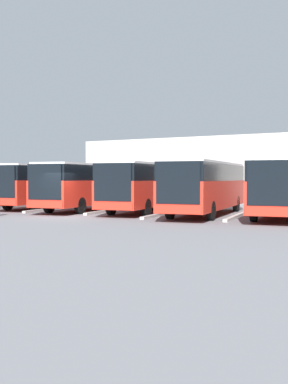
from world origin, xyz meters
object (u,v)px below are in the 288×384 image
at_px(bus_3, 150,185).
at_px(bus_4, 91,184).
at_px(bus_6, 9,183).
at_px(bus_1, 283,186).
at_px(bus_2, 207,185).
at_px(bus_5, 50,184).

height_order(bus_3, bus_4, same).
bearing_deg(bus_4, bus_3, 178.61).
xyz_separation_m(bus_4, bus_6, (8.66, -0.84, 0.00)).
height_order(bus_1, bus_4, same).
bearing_deg(bus_4, bus_6, -14.11).
relative_size(bus_1, bus_6, 1.00).
relative_size(bus_3, bus_4, 1.00).
relative_size(bus_3, bus_6, 1.00).
bearing_deg(bus_2, bus_3, -19.21).
xyz_separation_m(bus_5, bus_6, (4.33, -0.11, 0.00)).
distance_m(bus_4, bus_5, 4.39).
bearing_deg(bus_1, bus_5, -9.33).
height_order(bus_1, bus_2, same).
height_order(bus_1, bus_3, same).
relative_size(bus_4, bus_5, 1.00).
relative_size(bus_2, bus_4, 1.00).
bearing_deg(bus_5, bus_2, 167.02).
distance_m(bus_2, bus_4, 8.66).
bearing_deg(bus_3, bus_2, 160.79).
height_order(bus_4, bus_5, same).
height_order(bus_2, bus_3, same).
bearing_deg(bus_1, bus_6, -9.46).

